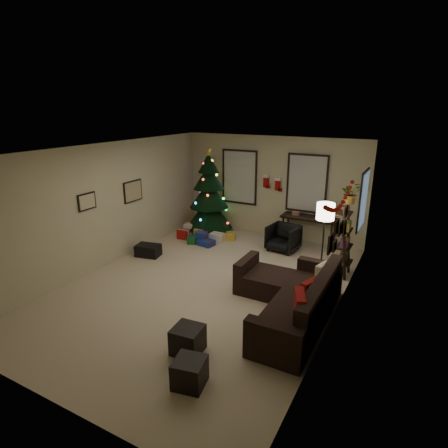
{
  "coord_description": "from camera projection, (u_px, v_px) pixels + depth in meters",
  "views": [
    {
      "loc": [
        3.51,
        -5.74,
        3.46
      ],
      "look_at": [
        0.1,
        0.6,
        1.15
      ],
      "focal_mm": 29.91,
      "sensor_mm": 36.0,
      "label": 1
    }
  ],
  "objects": [
    {
      "name": "christmas_tree",
      "position": [
        209.0,
        197.0,
        10.38
      ],
      "size": [
        1.3,
        1.3,
        2.42
      ],
      "rotation": [
        0.0,
        0.0,
        0.33
      ],
      "color": "black",
      "rests_on": "floor"
    },
    {
      "name": "pillow_cream",
      "position": [
        323.0,
        274.0,
        6.54
      ],
      "size": [
        0.2,
        0.39,
        0.37
      ],
      "primitive_type": "cube",
      "rotation": [
        0.0,
        0.0,
        -0.27
      ],
      "color": "beige",
      "rests_on": "sofa"
    },
    {
      "name": "gallery",
      "position": [
        338.0,
        232.0,
        5.79
      ],
      "size": [
        0.03,
        1.25,
        0.54
      ],
      "color": "black",
      "rests_on": "wall_right"
    },
    {
      "name": "garland",
      "position": [
        340.0,
        199.0,
        5.7
      ],
      "size": [
        0.08,
        1.9,
        0.3
      ],
      "primitive_type": null,
      "color": "#A5140C",
      "rests_on": "wall_right"
    },
    {
      "name": "ottoman_far",
      "position": [
        190.0,
        372.0,
        4.77
      ],
      "size": [
        0.46,
        0.46,
        0.37
      ],
      "primitive_type": "cube",
      "rotation": [
        0.0,
        0.0,
        0.19
      ],
      "color": "black",
      "rests_on": "floor"
    },
    {
      "name": "floor_lamp",
      "position": [
        325.0,
        217.0,
        7.26
      ],
      "size": [
        0.35,
        0.35,
        1.65
      ],
      "rotation": [
        0.0,
        0.0,
        0.04
      ],
      "color": "black",
      "rests_on": "floor"
    },
    {
      "name": "stocking_left",
      "position": [
        266.0,
        181.0,
        9.93
      ],
      "size": [
        0.2,
        0.05,
        0.36
      ],
      "color": "#990F0C",
      "rests_on": "wall_back"
    },
    {
      "name": "desk_chair",
      "position": [
        283.0,
        238.0,
        9.19
      ],
      "size": [
        0.71,
        0.67,
        0.66
      ],
      "primitive_type": "imported",
      "rotation": [
        0.0,
        0.0,
        -0.12
      ],
      "color": "black",
      "rests_on": "floor"
    },
    {
      "name": "window_right_wall",
      "position": [
        364.0,
        200.0,
        8.02
      ],
      "size": [
        0.06,
        0.9,
        1.3
      ],
      "color": "#728CB2",
      "rests_on": "wall_right"
    },
    {
      "name": "bookshelf",
      "position": [
        345.0,
        241.0,
        7.69
      ],
      "size": [
        0.3,
        0.47,
        1.58
      ],
      "color": "black",
      "rests_on": "floor"
    },
    {
      "name": "pillow_red_b",
      "position": [
        310.0,
        292.0,
        5.88
      ],
      "size": [
        0.23,
        0.41,
        0.4
      ],
      "primitive_type": "cube",
      "rotation": [
        0.0,
        0.0,
        -0.33
      ],
      "color": "maroon",
      "rests_on": "sofa"
    },
    {
      "name": "pillow_red_a",
      "position": [
        299.0,
        308.0,
        5.41
      ],
      "size": [
        0.3,
        0.49,
        0.48
      ],
      "primitive_type": "cube",
      "rotation": [
        0.0,
        0.0,
        0.38
      ],
      "color": "maroon",
      "rests_on": "sofa"
    },
    {
      "name": "stocking_right",
      "position": [
        278.0,
        184.0,
        9.81
      ],
      "size": [
        0.2,
        0.05,
        0.36
      ],
      "color": "#990F0C",
      "rests_on": "wall_back"
    },
    {
      "name": "wall_left",
      "position": [
        107.0,
        206.0,
        8.17
      ],
      "size": [
        0.0,
        7.0,
        7.0
      ],
      "primitive_type": "plane",
      "rotation": [
        1.57,
        0.0,
        1.57
      ],
      "color": "beige",
      "rests_on": "floor"
    },
    {
      "name": "art_abstract",
      "position": [
        87.0,
        201.0,
        7.63
      ],
      "size": [
        0.04,
        0.45,
        0.35
      ],
      "color": "black",
      "rests_on": "wall_left"
    },
    {
      "name": "window_back_right",
      "position": [
        307.0,
        183.0,
        9.46
      ],
      "size": [
        1.05,
        0.06,
        1.5
      ],
      "color": "#728CB2",
      "rests_on": "wall_back"
    },
    {
      "name": "floor",
      "position": [
        205.0,
        286.0,
        7.45
      ],
      "size": [
        7.0,
        7.0,
        0.0
      ],
      "primitive_type": "plane",
      "color": "beige",
      "rests_on": "ground"
    },
    {
      "name": "potted_plant",
      "position": [
        351.0,
        190.0,
        7.39
      ],
      "size": [
        0.67,
        0.67,
        0.56
      ],
      "primitive_type": "imported",
      "rotation": [
        0.0,
        0.0,
        0.85
      ],
      "color": "#4C4C4C",
      "rests_on": "bookshelf"
    },
    {
      "name": "storage_bin",
      "position": [
        148.0,
        250.0,
        8.9
      ],
      "size": [
        0.62,
        0.47,
        0.28
      ],
      "primitive_type": "cube",
      "rotation": [
        0.0,
        0.0,
        0.2
      ],
      "color": "black",
      "rests_on": "floor"
    },
    {
      "name": "desk",
      "position": [
        309.0,
        220.0,
        9.43
      ],
      "size": [
        1.4,
        0.5,
        0.75
      ],
      "color": "black",
      "rests_on": "floor"
    },
    {
      "name": "wall_back",
      "position": [
        272.0,
        187.0,
        9.97
      ],
      "size": [
        5.0,
        0.0,
        5.0
      ],
      "primitive_type": "plane",
      "rotation": [
        1.57,
        0.0,
        0.0
      ],
      "color": "beige",
      "rests_on": "floor"
    },
    {
      "name": "wall_front",
      "position": [
        40.0,
        305.0,
        4.1
      ],
      "size": [
        5.0,
        0.0,
        5.0
      ],
      "primitive_type": "plane",
      "rotation": [
        -1.57,
        0.0,
        0.0
      ],
      "color": "beige",
      "rests_on": "floor"
    },
    {
      "name": "ceiling",
      "position": [
        203.0,
        149.0,
        6.63
      ],
      "size": [
        7.0,
        7.0,
        0.0
      ],
      "primitive_type": "plane",
      "rotation": [
        3.14,
        0.0,
        0.0
      ],
      "color": "white",
      "rests_on": "floor"
    },
    {
      "name": "wall_right",
      "position": [
        339.0,
        244.0,
        5.91
      ],
      "size": [
        0.0,
        7.0,
        7.0
      ],
      "primitive_type": "plane",
      "rotation": [
        1.57,
        0.0,
        -1.57
      ],
      "color": "beige",
      "rests_on": "floor"
    },
    {
      "name": "presents",
      "position": [
        202.0,
        236.0,
        9.96
      ],
      "size": [
        1.5,
        1.01,
        0.3
      ],
      "rotation": [
        0.0,
        0.0,
        0.28
      ],
      "color": "silver",
      "rests_on": "floor"
    },
    {
      "name": "window_back_left",
      "position": [
        240.0,
        177.0,
        10.32
      ],
      "size": [
        1.05,
        0.06,
        1.5
      ],
      "color": "#728CB2",
      "rests_on": "wall_back"
    },
    {
      "name": "sofa",
      "position": [
        293.0,
        299.0,
        6.39
      ],
      "size": [
        1.82,
        2.64,
        0.85
      ],
      "color": "black",
      "rests_on": "floor"
    },
    {
      "name": "ottoman_near",
      "position": [
        188.0,
        340.0,
        5.42
      ],
      "size": [
        0.45,
        0.45,
        0.4
      ],
      "primitive_type": "cube",
      "rotation": [
        0.0,
        0.0,
        0.09
      ],
      "color": "black",
      "rests_on": "floor"
    },
    {
      "name": "art_map",
      "position": [
        133.0,
        191.0,
        8.81
      ],
      "size": [
        0.04,
        0.6,
        0.5
      ],
      "color": "black",
      "rests_on": "wall_left"
    }
  ]
}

